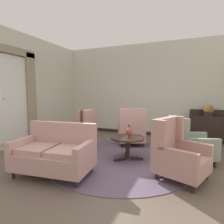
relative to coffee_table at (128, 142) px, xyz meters
The scene contains 15 objects.
ground 0.58m from the coffee_table, 113.37° to the right, with size 8.97×8.97×0.00m, color brown.
wall_back 3.05m from the coffee_table, 93.32° to the left, with size 6.57×0.08×3.31m, color beige.
wall_left 3.63m from the coffee_table, behind, with size 0.08×4.41×3.31m, color beige.
baseboard_back 2.75m from the coffee_table, 93.39° to the left, with size 6.41×0.03×0.12m, color black.
area_rug 0.45m from the coffee_table, 155.59° to the right, with size 3.32×3.32×0.01m, color #5B4C60.
window_with_curtains 3.50m from the coffee_table, behind, with size 0.12×2.16×2.69m.
coffee_table is the anchor object (origin of this frame).
porcelain_vase 0.25m from the coffee_table, ahead, with size 0.15×0.15×0.31m.
settee 1.65m from the coffee_table, 128.70° to the right, with size 1.52×0.98×0.96m.
armchair_beside_settee 1.19m from the coffee_table, 102.49° to the left, with size 1.01×1.03×1.12m.
armchair_far_left 1.41m from the coffee_table, behind, with size 0.95×0.79×1.11m.
armchair_near_sideboard 1.27m from the coffee_table, 27.57° to the right, with size 1.03×1.02×1.09m.
armchair_back_corner 1.34m from the coffee_table, 15.66° to the left, with size 1.10×1.01×1.02m.
sideboard 3.08m from the coffee_table, 53.86° to the left, with size 1.03×0.35×1.01m.
gramophone 3.10m from the coffee_table, 52.18° to the left, with size 0.42×0.48×0.49m.
Camera 1 is at (1.47, -3.71, 1.54)m, focal length 30.22 mm.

